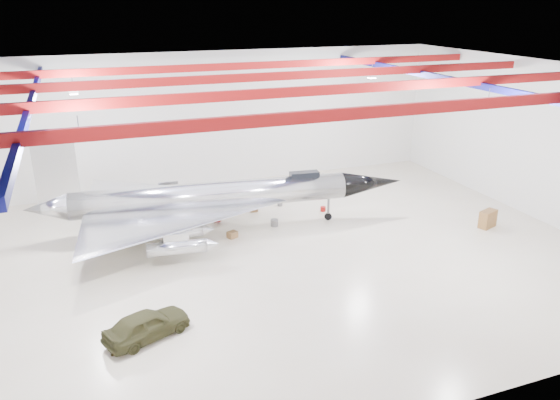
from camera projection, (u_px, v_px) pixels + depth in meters
name	position (u px, v px, depth m)	size (l,w,h in m)	color
floor	(269.00, 255.00, 33.50)	(40.00, 40.00, 0.00)	beige
wall_back	(207.00, 120.00, 44.79)	(40.00, 40.00, 0.00)	silver
wall_right	(536.00, 140.00, 38.24)	(30.00, 30.00, 0.00)	silver
ceiling	(267.00, 73.00, 29.72)	(40.00, 40.00, 0.00)	#0A0F38
ceiling_structure	(267.00, 86.00, 29.95)	(39.50, 29.50, 1.08)	maroon
jet_aircraft	(212.00, 199.00, 36.34)	(25.39, 16.17, 6.93)	silver
jeep	(147.00, 325.00, 25.11)	(1.63, 4.05, 1.38)	#35351A
desk	(488.00, 219.00, 37.48)	(1.32, 0.66, 1.21)	brown
crate_ply	(138.00, 238.00, 35.59)	(0.47, 0.37, 0.33)	olive
toolbox_red	(217.00, 219.00, 38.60)	(0.43, 0.35, 0.30)	maroon
engine_drum	(274.00, 223.00, 37.80)	(0.53, 0.53, 0.47)	#59595B
parts_bin	(254.00, 209.00, 40.40)	(0.56, 0.45, 0.39)	olive
crate_small	(117.00, 233.00, 36.37)	(0.43, 0.35, 0.30)	#59595B
tool_chest	(323.00, 209.00, 40.48)	(0.39, 0.39, 0.35)	maroon
oil_barrel	(232.00, 235.00, 35.93)	(0.62, 0.49, 0.43)	olive
spares_box	(280.00, 204.00, 41.54)	(0.39, 0.39, 0.35)	#59595B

